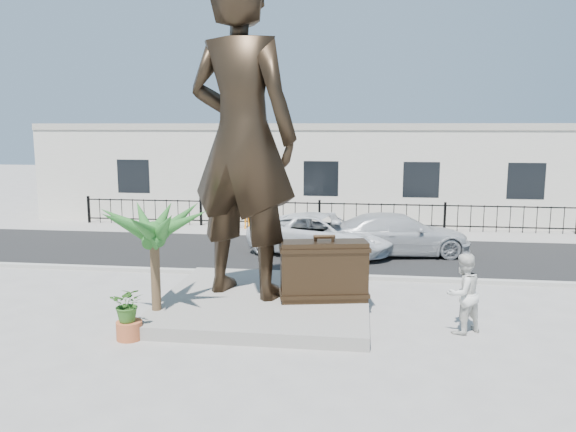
% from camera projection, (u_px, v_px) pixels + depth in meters
% --- Properties ---
extents(ground, '(100.00, 100.00, 0.00)m').
position_uv_depth(ground, '(277.00, 329.00, 12.83)').
color(ground, '#9E9991').
rests_on(ground, ground).
extents(street, '(40.00, 7.00, 0.01)m').
position_uv_depth(street, '(309.00, 252.00, 20.66)').
color(street, black).
rests_on(street, ground).
extents(curb, '(40.00, 0.25, 0.12)m').
position_uv_depth(curb, '(299.00, 275.00, 17.22)').
color(curb, '#A5A399').
rests_on(curb, ground).
extents(far_sidewalk, '(40.00, 2.50, 0.02)m').
position_uv_depth(far_sidewalk, '(318.00, 232.00, 24.57)').
color(far_sidewalk, '#9E9991').
rests_on(far_sidewalk, ground).
extents(plinth, '(5.20, 5.20, 0.30)m').
position_uv_depth(plinth, '(266.00, 302.00, 14.34)').
color(plinth, gray).
rests_on(plinth, ground).
extents(fence, '(22.00, 0.10, 1.20)m').
position_uv_depth(fence, '(319.00, 215.00, 25.26)').
color(fence, black).
rests_on(fence, ground).
extents(building, '(28.00, 7.00, 4.40)m').
position_uv_depth(building, '(326.00, 172.00, 29.12)').
color(building, silver).
rests_on(building, ground).
extents(statue, '(3.36, 2.71, 8.00)m').
position_uv_depth(statue, '(242.00, 138.00, 13.95)').
color(statue, black).
rests_on(statue, plinth).
extents(suitcase, '(2.21, 1.08, 1.49)m').
position_uv_depth(suitcase, '(324.00, 271.00, 13.86)').
color(suitcase, '#302114').
rests_on(suitcase, plinth).
extents(tourist, '(1.12, 1.07, 1.82)m').
position_uv_depth(tourist, '(463.00, 293.00, 12.47)').
color(tourist, silver).
rests_on(tourist, ground).
extents(car_white, '(5.65, 3.59, 1.45)m').
position_uv_depth(car_white, '(322.00, 234.00, 20.21)').
color(car_white, silver).
rests_on(car_white, street).
extents(car_silver, '(5.34, 2.86, 1.47)m').
position_uv_depth(car_silver, '(399.00, 234.00, 20.12)').
color(car_silver, '#B2B5B7').
rests_on(car_silver, street).
extents(worker, '(1.05, 0.72, 1.49)m').
position_uv_depth(worker, '(247.00, 212.00, 25.13)').
color(worker, orange).
rests_on(worker, far_sidewalk).
extents(palm_tree, '(1.80, 1.80, 3.20)m').
position_uv_depth(palm_tree, '(157.00, 322.00, 13.30)').
color(palm_tree, '#225920').
rests_on(palm_tree, ground).
extents(planter, '(0.56, 0.56, 0.40)m').
position_uv_depth(planter, '(129.00, 330.00, 12.20)').
color(planter, '#AE542E').
rests_on(planter, ground).
extents(shrub, '(0.80, 0.72, 0.79)m').
position_uv_depth(shrub, '(128.00, 304.00, 12.10)').
color(shrub, '#31611F').
rests_on(shrub, planter).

